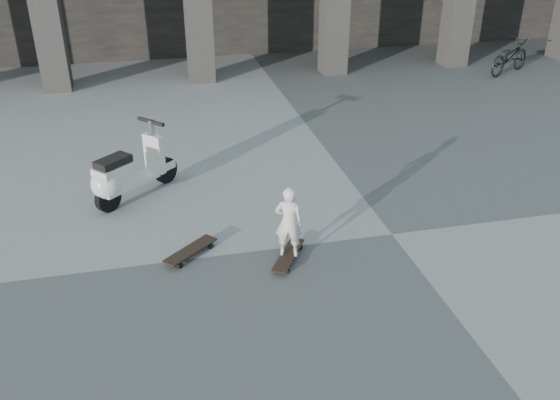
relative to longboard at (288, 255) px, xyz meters
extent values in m
plane|color=#494947|center=(1.62, 0.31, -0.07)|extent=(90.00, 90.00, 0.00)
cube|color=#312E29|center=(-3.74, 8.81, 1.93)|extent=(0.65, 0.65, 4.00)
cube|color=#312E29|center=(-0.17, 8.81, 1.93)|extent=(0.65, 0.65, 4.00)
cube|color=black|center=(0.00, 0.00, 0.01)|extent=(0.62, 0.85, 0.02)
cube|color=#B2B2B7|center=(0.16, 0.26, -0.03)|extent=(0.18, 0.13, 0.03)
cube|color=#B2B2B7|center=(-0.16, -0.26, -0.03)|extent=(0.18, 0.13, 0.03)
cylinder|color=black|center=(0.08, 0.31, -0.04)|extent=(0.06, 0.07, 0.06)
cylinder|color=black|center=(0.23, 0.21, -0.04)|extent=(0.06, 0.07, 0.06)
cylinder|color=black|center=(-0.23, -0.21, -0.04)|extent=(0.06, 0.07, 0.06)
cylinder|color=black|center=(-0.08, -0.31, -0.04)|extent=(0.06, 0.07, 0.06)
cube|color=black|center=(-1.27, 0.40, 0.02)|extent=(0.78, 0.72, 0.02)
cube|color=#B2B2B7|center=(-1.04, 0.59, -0.02)|extent=(0.17, 0.18, 0.03)
cube|color=#B2B2B7|center=(-1.49, 0.20, -0.02)|extent=(0.17, 0.18, 0.03)
cylinder|color=black|center=(-1.10, 0.66, -0.03)|extent=(0.08, 0.07, 0.07)
cylinder|color=black|center=(-0.98, 0.52, -0.03)|extent=(0.08, 0.07, 0.07)
cylinder|color=black|center=(-1.55, 0.27, -0.03)|extent=(0.08, 0.07, 0.07)
cylinder|color=black|center=(-1.43, 0.13, -0.03)|extent=(0.08, 0.07, 0.07)
imported|color=silver|center=(0.00, 0.00, 0.51)|extent=(0.42, 0.34, 0.99)
cylinder|color=black|center=(-1.44, 2.81, 0.15)|extent=(0.40, 0.38, 0.44)
cylinder|color=black|center=(-2.37, 1.96, 0.15)|extent=(0.40, 0.38, 0.44)
cube|color=beige|center=(-1.88, 2.41, 0.22)|extent=(0.68, 0.65, 0.08)
cube|color=beige|center=(-2.23, 2.09, 0.42)|extent=(0.68, 0.67, 0.42)
sphere|color=beige|center=(-2.37, 1.96, 0.39)|extent=(0.46, 0.46, 0.46)
cube|color=black|center=(-2.23, 2.09, 0.70)|extent=(0.60, 0.58, 0.11)
cube|color=beige|center=(-1.61, 2.66, 0.53)|extent=(0.33, 0.35, 0.64)
cube|color=beige|center=(-1.44, 2.81, 0.24)|extent=(0.35, 0.33, 0.13)
cylinder|color=#B2B2B7|center=(-1.61, 2.66, 0.94)|extent=(0.14, 0.14, 0.33)
cylinder|color=black|center=(-1.61, 2.66, 1.08)|extent=(0.42, 0.45, 0.07)
sphere|color=white|center=(-1.56, 2.70, 0.81)|extent=(0.13, 0.13, 0.13)
imported|color=black|center=(8.00, 7.61, 0.39)|extent=(1.81, 1.36, 0.91)
camera|label=1|loc=(-1.62, -6.49, 4.32)|focal=38.00mm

